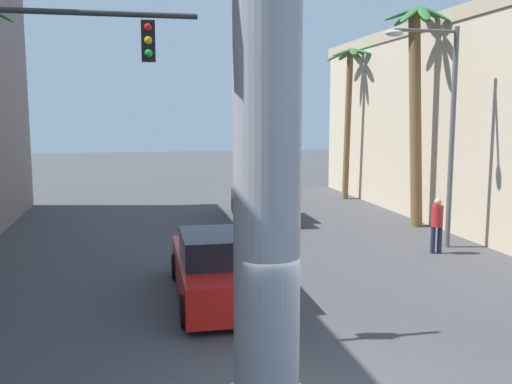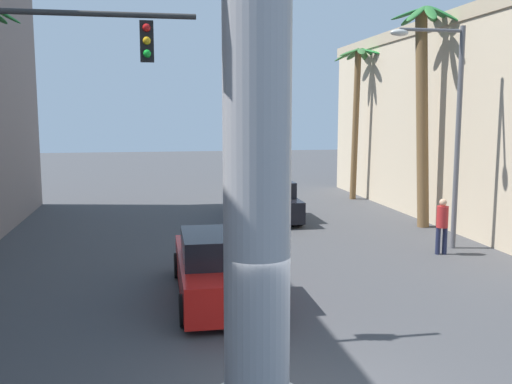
% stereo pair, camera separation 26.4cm
% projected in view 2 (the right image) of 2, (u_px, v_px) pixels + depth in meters
% --- Properties ---
extents(ground_plane, '(93.81, 93.81, 0.00)m').
position_uv_depth(ground_plane, '(223.00, 249.00, 17.71)').
color(ground_plane, '#424244').
extents(building_right, '(6.42, 20.07, 7.76)m').
position_uv_depth(building_right, '(491.00, 121.00, 23.06)').
color(building_right, '#C6B293').
rests_on(building_right, ground).
extents(street_lamp, '(2.37, 0.28, 6.74)m').
position_uv_depth(street_lamp, '(448.00, 116.00, 17.17)').
color(street_lamp, '#59595E').
rests_on(street_lamp, ground).
extents(car_lead, '(2.04, 4.86, 1.56)m').
position_uv_depth(car_lead, '(221.00, 268.00, 12.88)').
color(car_lead, black).
rests_on(car_lead, ground).
extents(car_far, '(1.96, 4.55, 1.56)m').
position_uv_depth(car_far, '(269.00, 200.00, 22.66)').
color(car_far, black).
rests_on(car_far, ground).
extents(palm_tree_mid_right, '(2.43, 2.39, 7.95)m').
position_uv_depth(palm_tree_mid_right, '(423.00, 99.00, 20.50)').
color(palm_tree_mid_right, brown).
rests_on(palm_tree_mid_right, ground).
extents(palm_tree_far_right, '(2.52, 2.57, 7.30)m').
position_uv_depth(palm_tree_far_right, '(357.00, 99.00, 27.25)').
color(palm_tree_far_right, brown).
rests_on(palm_tree_far_right, ground).
extents(pedestrian_mid_right, '(0.41, 0.41, 1.67)m').
position_uv_depth(pedestrian_mid_right, '(442.00, 222.00, 16.86)').
color(pedestrian_mid_right, '#1E233F').
rests_on(pedestrian_mid_right, ground).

